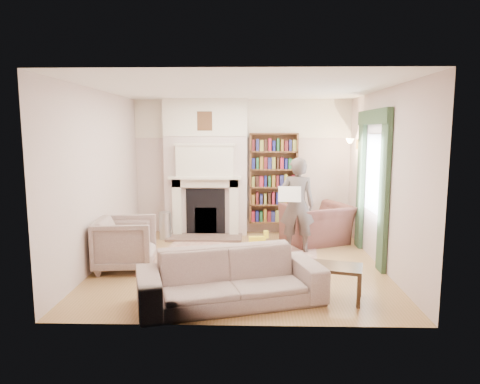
{
  "coord_description": "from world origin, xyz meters",
  "views": [
    {
      "loc": [
        0.18,
        -6.76,
        2.15
      ],
      "look_at": [
        0.0,
        0.25,
        1.15
      ],
      "focal_mm": 32.0,
      "sensor_mm": 36.0,
      "label": 1
    }
  ],
  "objects_px": {
    "armchair_reading": "(317,224)",
    "armchair_left": "(126,243)",
    "coffee_table": "(333,282)",
    "rocking_horse": "(257,242)",
    "sofa": "(231,277)",
    "paraffin_heater": "(165,225)",
    "man_reading": "(297,205)",
    "bookcase": "(273,178)"
  },
  "relations": [
    {
      "from": "armchair_reading",
      "to": "armchair_left",
      "type": "relative_size",
      "value": 1.3
    },
    {
      "from": "coffee_table",
      "to": "rocking_horse",
      "type": "xyz_separation_m",
      "value": [
        -0.95,
        2.07,
        -0.02
      ]
    },
    {
      "from": "coffee_table",
      "to": "bookcase",
      "type": "bearing_deg",
      "value": 115.5
    },
    {
      "from": "coffee_table",
      "to": "rocking_horse",
      "type": "distance_m",
      "value": 2.28
    },
    {
      "from": "armchair_reading",
      "to": "man_reading",
      "type": "relative_size",
      "value": 0.68
    },
    {
      "from": "man_reading",
      "to": "rocking_horse",
      "type": "bearing_deg",
      "value": 13.4
    },
    {
      "from": "armchair_reading",
      "to": "coffee_table",
      "type": "distance_m",
      "value": 2.81
    },
    {
      "from": "bookcase",
      "to": "man_reading",
      "type": "bearing_deg",
      "value": -75.83
    },
    {
      "from": "sofa",
      "to": "coffee_table",
      "type": "relative_size",
      "value": 3.28
    },
    {
      "from": "bookcase",
      "to": "paraffin_heater",
      "type": "distance_m",
      "value": 2.43
    },
    {
      "from": "armchair_left",
      "to": "coffee_table",
      "type": "xyz_separation_m",
      "value": [
        3.03,
        -1.17,
        -0.18
      ]
    },
    {
      "from": "armchair_left",
      "to": "coffee_table",
      "type": "bearing_deg",
      "value": -117.32
    },
    {
      "from": "armchair_reading",
      "to": "sofa",
      "type": "bearing_deg",
      "value": 38.68
    },
    {
      "from": "man_reading",
      "to": "coffee_table",
      "type": "bearing_deg",
      "value": 99.56
    },
    {
      "from": "coffee_table",
      "to": "paraffin_heater",
      "type": "bearing_deg",
      "value": 148.48
    },
    {
      "from": "bookcase",
      "to": "sofa",
      "type": "xyz_separation_m",
      "value": [
        -0.72,
        -3.74,
        -0.84
      ]
    },
    {
      "from": "man_reading",
      "to": "rocking_horse",
      "type": "distance_m",
      "value": 0.96
    },
    {
      "from": "armchair_reading",
      "to": "rocking_horse",
      "type": "distance_m",
      "value": 1.37
    },
    {
      "from": "coffee_table",
      "to": "armchair_left",
      "type": "bearing_deg",
      "value": 174.94
    },
    {
      "from": "sofa",
      "to": "paraffin_heater",
      "type": "xyz_separation_m",
      "value": [
        -1.47,
        3.2,
        -0.06
      ]
    },
    {
      "from": "rocking_horse",
      "to": "paraffin_heater",
      "type": "bearing_deg",
      "value": 147.56
    },
    {
      "from": "armchair_reading",
      "to": "paraffin_heater",
      "type": "height_order",
      "value": "armchair_reading"
    },
    {
      "from": "armchair_reading",
      "to": "armchair_left",
      "type": "bearing_deg",
      "value": 2.6
    },
    {
      "from": "bookcase",
      "to": "paraffin_heater",
      "type": "xyz_separation_m",
      "value": [
        -2.19,
        -0.54,
        -0.9
      ]
    },
    {
      "from": "armchair_reading",
      "to": "coffee_table",
      "type": "height_order",
      "value": "armchair_reading"
    },
    {
      "from": "sofa",
      "to": "rocking_horse",
      "type": "relative_size",
      "value": 4.98
    },
    {
      "from": "armchair_left",
      "to": "coffee_table",
      "type": "relative_size",
      "value": 1.28
    },
    {
      "from": "armchair_left",
      "to": "sofa",
      "type": "distance_m",
      "value": 2.17
    },
    {
      "from": "coffee_table",
      "to": "man_reading",
      "type": "bearing_deg",
      "value": 112.46
    },
    {
      "from": "armchair_left",
      "to": "rocking_horse",
      "type": "height_order",
      "value": "armchair_left"
    },
    {
      "from": "sofa",
      "to": "coffee_table",
      "type": "xyz_separation_m",
      "value": [
        1.31,
        0.16,
        -0.11
      ]
    },
    {
      "from": "coffee_table",
      "to": "armchair_reading",
      "type": "bearing_deg",
      "value": 101.91
    },
    {
      "from": "rocking_horse",
      "to": "coffee_table",
      "type": "bearing_deg",
      "value": -69.91
    },
    {
      "from": "man_reading",
      "to": "armchair_left",
      "type": "bearing_deg",
      "value": 23.52
    },
    {
      "from": "sofa",
      "to": "man_reading",
      "type": "distance_m",
      "value": 2.64
    },
    {
      "from": "sofa",
      "to": "paraffin_heater",
      "type": "distance_m",
      "value": 3.53
    },
    {
      "from": "man_reading",
      "to": "bookcase",
      "type": "bearing_deg",
      "value": -72.69
    },
    {
      "from": "bookcase",
      "to": "rocking_horse",
      "type": "xyz_separation_m",
      "value": [
        -0.35,
        -1.51,
        -0.97
      ]
    },
    {
      "from": "bookcase",
      "to": "man_reading",
      "type": "relative_size",
      "value": 1.09
    },
    {
      "from": "rocking_horse",
      "to": "armchair_reading",
      "type": "bearing_deg",
      "value": 27.7
    },
    {
      "from": "paraffin_heater",
      "to": "man_reading",
      "type": "bearing_deg",
      "value": -18.4
    },
    {
      "from": "sofa",
      "to": "paraffin_heater",
      "type": "relative_size",
      "value": 4.17
    }
  ]
}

